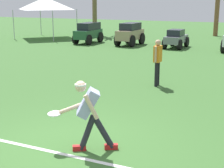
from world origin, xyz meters
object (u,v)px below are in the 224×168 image
Objects in this scene: frisbee_thrower at (89,112)px; parked_car_slot_b at (130,33)px; frisbee_in_flight at (55,114)px; parked_car_slot_c at (176,38)px; parked_car_slot_a at (89,32)px; event_tent at (45,3)px; teammate_near_sideline at (158,58)px.

frisbee_thrower is 0.58× the size of parked_car_slot_b.
parked_car_slot_c reaches higher than frisbee_in_flight.
parked_car_slot_c is (-1.82, 14.93, -0.22)m from frisbee_thrower.
parked_car_slot_a is 0.68× the size of event_tent.
event_tent is at bearing 171.49° from parked_car_slot_c.
frisbee_thrower is 0.89× the size of teammate_near_sideline.
parked_car_slot_b reaches higher than parked_car_slot_c.
frisbee_thrower is at bearing 11.97° from frisbee_in_flight.
parked_car_slot_a is at bearing 115.04° from frisbee_in_flight.
parked_car_slot_c is (-1.15, 15.07, -0.13)m from frisbee_in_flight.
parked_car_slot_b is 2.97m from parked_car_slot_c.
teammate_near_sideline is (-0.24, 5.45, 0.15)m from frisbee_thrower.
teammate_near_sideline is at bearing -42.95° from event_tent.
parked_car_slot_b reaches higher than frisbee_thrower.
parked_car_slot_b is 0.68× the size of event_tent.
frisbee_in_flight is at bearing -55.55° from event_tent.
event_tent is (-4.37, 1.57, 1.82)m from parked_car_slot_a.
frisbee_thrower is 5.46m from teammate_near_sideline.
parked_car_slot_b is (-4.11, 15.14, 0.05)m from frisbee_in_flight.
teammate_near_sideline is 12.03m from parked_car_slot_a.
frisbee_in_flight is 0.18× the size of teammate_near_sideline.
parked_car_slot_b is 1.07× the size of parked_car_slot_c.
frisbee_in_flight is 15.12m from parked_car_slot_c.
event_tent reaches higher than teammate_near_sideline.
parked_car_slot_c is (2.96, -0.07, -0.18)m from parked_car_slot_b.
teammate_near_sideline is at bearing -51.68° from parked_car_slot_a.
event_tent is at bearing 137.05° from teammate_near_sideline.
parked_car_slot_c is at bearing 99.52° from teammate_near_sideline.
frisbee_thrower is 20.48m from event_tent.
event_tent is (-10.24, 1.53, 1.98)m from parked_car_slot_c.
frisbee_thrower reaches higher than frisbee_in_flight.
event_tent is (-11.39, 16.60, 1.85)m from frisbee_in_flight.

